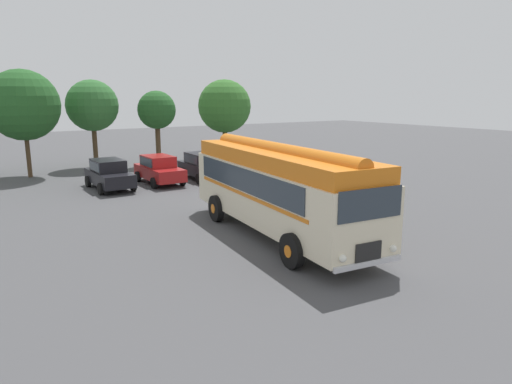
% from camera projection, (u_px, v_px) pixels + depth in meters
% --- Properties ---
extents(ground_plane, '(120.00, 120.00, 0.00)m').
position_uv_depth(ground_plane, '(291.00, 239.00, 16.74)').
color(ground_plane, '#474749').
extents(vintage_bus, '(3.59, 10.31, 3.49)m').
position_uv_depth(vintage_bus, '(278.00, 186.00, 16.81)').
color(vintage_bus, beige).
rests_on(vintage_bus, ground).
extents(car_near_left, '(2.00, 4.22, 1.66)m').
position_uv_depth(car_near_left, '(109.00, 174.00, 25.58)').
color(car_near_left, black).
rests_on(car_near_left, ground).
extents(car_mid_left, '(1.98, 4.21, 1.66)m').
position_uv_depth(car_mid_left, '(159.00, 169.00, 27.22)').
color(car_mid_left, maroon).
rests_on(car_mid_left, ground).
extents(car_mid_right, '(2.03, 4.24, 1.66)m').
position_uv_depth(car_mid_right, '(203.00, 166.00, 28.49)').
color(car_mid_right, black).
rests_on(car_mid_right, ground).
extents(tree_left_of_centre, '(4.45, 4.45, 6.81)m').
position_uv_depth(tree_left_of_centre, '(23.00, 105.00, 28.49)').
color(tree_left_of_centre, '#4C3823').
rests_on(tree_left_of_centre, ground).
extents(tree_centre, '(3.65, 3.65, 6.30)m').
position_uv_depth(tree_centre, '(92.00, 106.00, 32.49)').
color(tree_centre, '#4C3823').
rests_on(tree_centre, ground).
extents(tree_right_of_centre, '(2.81, 2.81, 5.54)m').
position_uv_depth(tree_right_of_centre, '(157.00, 110.00, 33.75)').
color(tree_right_of_centre, '#4C3823').
rests_on(tree_right_of_centre, ground).
extents(tree_far_right, '(4.35, 4.35, 6.49)m').
position_uv_depth(tree_far_right, '(224.00, 107.00, 37.55)').
color(tree_far_right, '#4C3823').
rests_on(tree_far_right, ground).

